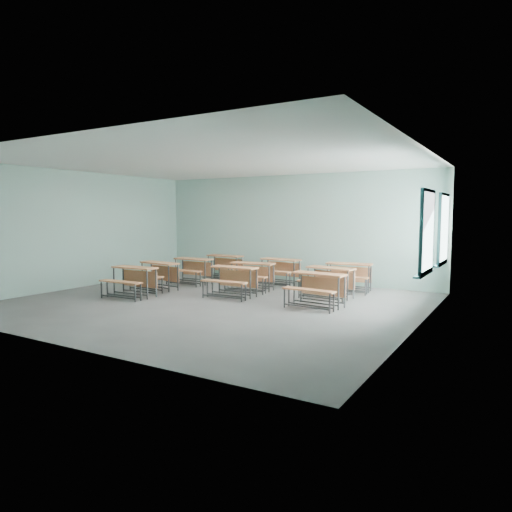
# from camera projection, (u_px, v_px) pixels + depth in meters

# --- Properties ---
(room) EXTENTS (9.04, 8.04, 3.24)m
(room) POSITION_uv_depth(u_px,v_px,m) (217.00, 233.00, 10.31)
(room) COLOR slate
(room) RESTS_ON ground
(desk_unit_r0c0) EXTENTS (1.21, 0.83, 0.74)m
(desk_unit_r0c0) POSITION_uv_depth(u_px,v_px,m) (132.00, 277.00, 11.11)
(desk_unit_r0c0) COLOR #BD6F44
(desk_unit_r0c0) RESTS_ON ground
(desk_unit_r1c0) EXTENTS (1.27, 0.94, 0.74)m
(desk_unit_r1c0) POSITION_uv_depth(u_px,v_px,m) (157.00, 272.00, 12.17)
(desk_unit_r1c0) COLOR #BD6F44
(desk_unit_r1c0) RESTS_ON ground
(desk_unit_r1c1) EXTENTS (1.21, 0.84, 0.74)m
(desk_unit_r1c1) POSITION_uv_depth(u_px,v_px,m) (232.00, 277.00, 11.14)
(desk_unit_r1c1) COLOR #BD6F44
(desk_unit_r1c1) RESTS_ON ground
(desk_unit_r1c2) EXTENTS (1.24, 0.89, 0.74)m
(desk_unit_r1c2) POSITION_uv_depth(u_px,v_px,m) (317.00, 284.00, 9.94)
(desk_unit_r1c2) COLOR #BD6F44
(desk_unit_r1c2) RESTS_ON ground
(desk_unit_r2c0) EXTENTS (1.19, 0.80, 0.74)m
(desk_unit_r2c0) POSITION_uv_depth(u_px,v_px,m) (191.00, 267.00, 13.25)
(desk_unit_r2c0) COLOR #BD6F44
(desk_unit_r2c0) RESTS_ON ground
(desk_unit_r2c1) EXTENTS (1.27, 0.93, 0.74)m
(desk_unit_r2c1) POSITION_uv_depth(u_px,v_px,m) (251.00, 272.00, 12.07)
(desk_unit_r2c1) COLOR #BD6F44
(desk_unit_r2c1) RESTS_ON ground
(desk_unit_r2c2) EXTENTS (1.28, 0.95, 0.74)m
(desk_unit_r2c2) POSITION_uv_depth(u_px,v_px,m) (328.00, 278.00, 11.02)
(desk_unit_r2c2) COLOR #BD6F44
(desk_unit_r2c2) RESTS_ON ground
(desk_unit_r3c0) EXTENTS (1.20, 0.83, 0.74)m
(desk_unit_r3c0) POSITION_uv_depth(u_px,v_px,m) (223.00, 263.00, 14.25)
(desk_unit_r3c0) COLOR #BD6F44
(desk_unit_r3c0) RESTS_ON ground
(desk_unit_r3c1) EXTENTS (1.24, 0.88, 0.74)m
(desk_unit_r3c1) POSITION_uv_depth(u_px,v_px,m) (279.00, 267.00, 13.12)
(desk_unit_r3c1) COLOR #BD6F44
(desk_unit_r3c1) RESTS_ON ground
(desk_unit_r3c2) EXTENTS (1.26, 0.92, 0.74)m
(desk_unit_r3c2) POSITION_uv_depth(u_px,v_px,m) (348.00, 273.00, 11.94)
(desk_unit_r3c2) COLOR #BD6F44
(desk_unit_r3c2) RESTS_ON ground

